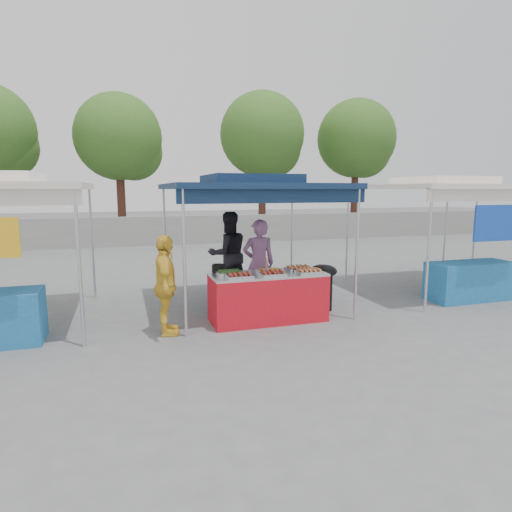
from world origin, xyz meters
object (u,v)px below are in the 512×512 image
object	(u,v)px
customer_person	(166,286)
wok_burner	(323,283)
cooking_pot	(218,268)
vendor_table	(268,297)
helper_man	(228,254)
vendor_woman	(259,264)

from	to	relation	value
customer_person	wok_burner	bearing A→B (deg)	-75.40
customer_person	cooking_pot	bearing A→B (deg)	-55.09
vendor_table	helper_man	xyz separation A→B (m)	(-0.24, 1.93, 0.49)
cooking_pot	wok_burner	world-z (taller)	cooking_pot
vendor_woman	customer_person	size ratio (longest dim) A/B	1.08
vendor_table	wok_burner	world-z (taller)	wok_burner
wok_burner	vendor_woman	bearing A→B (deg)	178.08
wok_burner	helper_man	distance (m)	2.20
cooking_pot	helper_man	distance (m)	1.67
wok_burner	vendor_woman	distance (m)	1.29
cooking_pot	customer_person	xyz separation A→B (m)	(-0.98, -0.58, -0.12)
customer_person	vendor_woman	bearing A→B (deg)	-55.52
vendor_table	cooking_pot	size ratio (longest dim) A/B	8.49
cooking_pot	helper_man	world-z (taller)	helper_man
wok_burner	customer_person	world-z (taller)	customer_person
wok_burner	customer_person	size ratio (longest dim) A/B	0.56
wok_burner	customer_person	xyz separation A→B (m)	(-3.00, -0.54, 0.27)
vendor_woman	customer_person	world-z (taller)	vendor_woman
vendor_woman	cooking_pot	bearing A→B (deg)	34.52
wok_burner	helper_man	bearing A→B (deg)	156.84
vendor_table	vendor_woman	distance (m)	0.99
vendor_table	wok_burner	distance (m)	1.27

